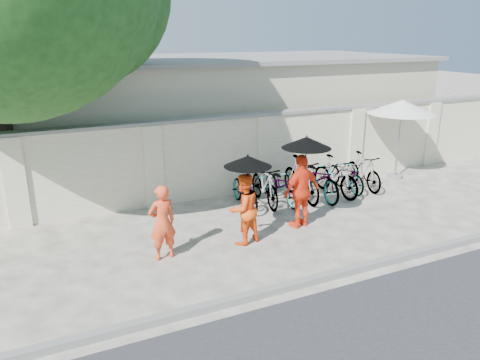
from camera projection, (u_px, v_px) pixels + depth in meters
name	position (u px, v px, depth m)	size (l,w,h in m)	color
ground	(247.00, 248.00, 9.22)	(80.00, 80.00, 0.00)	beige
kerb	(292.00, 285.00, 7.74)	(40.00, 0.16, 0.12)	slate
compound_wall	(228.00, 157.00, 12.09)	(20.00, 0.30, 2.00)	#EFE7CA
building_behind	(209.00, 110.00, 15.60)	(14.00, 6.00, 3.20)	#B3AA91
monk_left	(162.00, 222.00, 8.61)	(0.53, 0.34, 1.44)	#F44922
monk_center	(243.00, 209.00, 9.25)	(0.71, 0.55, 1.45)	#FD5012
parasol_center	(248.00, 161.00, 8.90)	(0.93, 0.93, 1.00)	black
monk_right	(302.00, 191.00, 10.02)	(0.95, 0.40, 1.63)	#FF3915
parasol_right	(306.00, 142.00, 9.64)	(1.04, 1.04, 1.10)	black
patio_umbrella	(402.00, 108.00, 13.12)	(2.12, 2.12, 2.27)	slate
bike_0	(245.00, 190.00, 11.28)	(0.58, 1.67, 0.88)	#A5A5A5
bike_1	(265.00, 185.00, 11.43)	(0.48, 1.70, 1.02)	#A5A5A5
bike_2	(282.00, 185.00, 11.65)	(0.59, 1.70, 0.89)	#A5A5A5
bike_3	(301.00, 179.00, 11.77)	(0.52, 1.83, 1.10)	#A5A5A5
bike_4	(319.00, 178.00, 11.95)	(0.68, 1.95, 1.02)	#A5A5A5
bike_5	(336.00, 176.00, 12.12)	(0.48, 1.71, 1.03)	#A5A5A5
bike_6	(346.00, 174.00, 12.55)	(0.57, 1.64, 0.86)	#A5A5A5
bike_7	(363.00, 171.00, 12.65)	(0.46, 1.63, 0.98)	#A5A5A5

